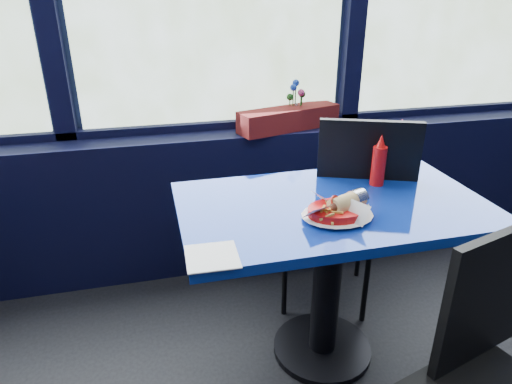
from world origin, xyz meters
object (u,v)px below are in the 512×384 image
(near_table, at_px, (330,243))
(chair_near_back, at_px, (342,202))
(flower_vase, at_px, (296,112))
(planter_box, at_px, (289,118))
(soda_cup, at_px, (388,161))
(ketchup_bottle, at_px, (379,163))
(chair_near_front, at_px, (492,367))
(food_basket, at_px, (339,210))

(near_table, relative_size, chair_near_back, 1.19)
(near_table, bearing_deg, flower_vase, 81.09)
(chair_near_back, height_order, planter_box, chair_near_back)
(chair_near_back, bearing_deg, soda_cup, 165.71)
(chair_near_back, xyz_separation_m, soda_cup, (0.15, -0.11, 0.23))
(flower_vase, distance_m, ketchup_bottle, 0.77)
(chair_near_front, distance_m, chair_near_back, 1.01)
(flower_vase, distance_m, food_basket, 1.03)
(chair_near_back, relative_size, soda_cup, 3.91)
(chair_near_front, distance_m, flower_vase, 1.61)
(ketchup_bottle, bearing_deg, food_basket, -138.65)
(chair_near_back, distance_m, flower_vase, 0.64)
(flower_vase, bearing_deg, ketchup_bottle, -81.81)
(soda_cup, bearing_deg, chair_near_back, 144.25)
(chair_near_back, xyz_separation_m, planter_box, (-0.11, 0.52, 0.28))
(flower_vase, xyz_separation_m, ketchup_bottle, (0.11, -0.76, -0.03))
(flower_vase, bearing_deg, chair_near_back, -84.59)
(chair_near_back, bearing_deg, food_basket, 84.59)
(planter_box, distance_m, soda_cup, 0.68)
(chair_near_front, xyz_separation_m, soda_cup, (0.12, 0.89, 0.30))
(chair_near_back, height_order, flower_vase, flower_vase)
(planter_box, height_order, soda_cup, soda_cup)
(chair_near_front, xyz_separation_m, planter_box, (-0.14, 1.53, 0.34))
(planter_box, distance_m, ketchup_bottle, 0.74)
(flower_vase, relative_size, food_basket, 1.05)
(near_table, distance_m, ketchup_bottle, 0.39)
(planter_box, height_order, food_basket, planter_box)
(chair_near_back, bearing_deg, ketchup_bottle, 127.48)
(chair_near_back, bearing_deg, chair_near_front, 113.33)
(flower_vase, bearing_deg, planter_box, -141.93)
(planter_box, xyz_separation_m, flower_vase, (0.05, 0.04, 0.02))
(chair_near_front, distance_m, food_basket, 0.67)
(near_table, bearing_deg, chair_near_back, 58.82)
(ketchup_bottle, bearing_deg, soda_cup, 42.40)
(soda_cup, bearing_deg, chair_near_front, -97.52)
(planter_box, bearing_deg, near_table, -111.76)
(planter_box, xyz_separation_m, ketchup_bottle, (0.16, -0.72, -0.01))
(flower_vase, bearing_deg, chair_near_front, -86.85)
(planter_box, bearing_deg, flower_vase, 22.01)
(near_table, distance_m, planter_box, 0.89)
(planter_box, xyz_separation_m, soda_cup, (0.26, -0.63, -0.04))
(chair_near_front, bearing_deg, near_table, 92.16)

